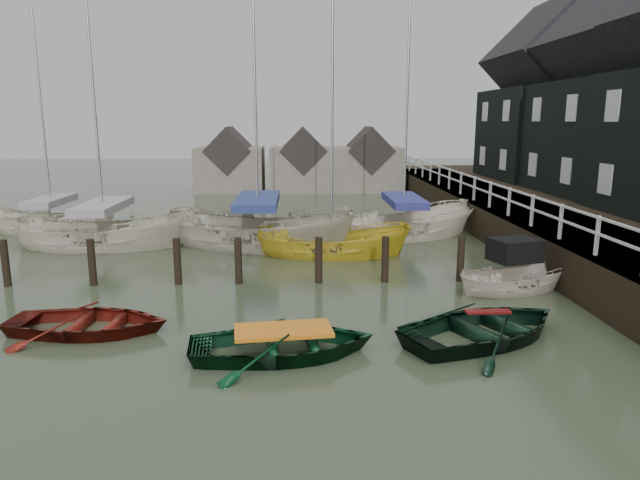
{
  "coord_description": "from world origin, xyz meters",
  "views": [
    {
      "loc": [
        0.57,
        -13.55,
        4.8
      ],
      "look_at": [
        1.22,
        2.6,
        1.4
      ],
      "focal_mm": 32.0,
      "sensor_mm": 36.0,
      "label": 1
    }
  ],
  "objects_px": {
    "rowboat_red": "(89,332)",
    "motorboat": "(515,286)",
    "sailboat_d": "(403,235)",
    "rowboat_green": "(284,355)",
    "sailboat_b": "(259,245)",
    "sailboat_c": "(332,254)",
    "rowboat_dkgreen": "(486,340)",
    "sailboat_a": "(106,245)",
    "sailboat_e": "(53,230)"
  },
  "relations": [
    {
      "from": "rowboat_red",
      "to": "sailboat_a",
      "type": "relative_size",
      "value": 0.3
    },
    {
      "from": "sailboat_a",
      "to": "sailboat_c",
      "type": "bearing_deg",
      "value": -100.45
    },
    {
      "from": "rowboat_red",
      "to": "sailboat_d",
      "type": "height_order",
      "value": "sailboat_d"
    },
    {
      "from": "motorboat",
      "to": "sailboat_c",
      "type": "relative_size",
      "value": 0.35
    },
    {
      "from": "rowboat_dkgreen",
      "to": "sailboat_c",
      "type": "bearing_deg",
      "value": -6.71
    },
    {
      "from": "rowboat_dkgreen",
      "to": "sailboat_a",
      "type": "distance_m",
      "value": 15.38
    },
    {
      "from": "motorboat",
      "to": "sailboat_a",
      "type": "xyz_separation_m",
      "value": [
        -13.68,
        6.37,
        -0.06
      ]
    },
    {
      "from": "rowboat_green",
      "to": "sailboat_d",
      "type": "relative_size",
      "value": 0.3
    },
    {
      "from": "rowboat_red",
      "to": "sailboat_b",
      "type": "distance_m",
      "value": 9.64
    },
    {
      "from": "rowboat_red",
      "to": "motorboat",
      "type": "xyz_separation_m",
      "value": [
        11.07,
        2.86,
        0.12
      ]
    },
    {
      "from": "rowboat_green",
      "to": "sailboat_c",
      "type": "relative_size",
      "value": 0.35
    },
    {
      "from": "rowboat_dkgreen",
      "to": "sailboat_c",
      "type": "distance_m",
      "value": 8.85
    },
    {
      "from": "sailboat_a",
      "to": "sailboat_b",
      "type": "height_order",
      "value": "sailboat_b"
    },
    {
      "from": "motorboat",
      "to": "sailboat_d",
      "type": "relative_size",
      "value": 0.3
    },
    {
      "from": "sailboat_b",
      "to": "sailboat_d",
      "type": "relative_size",
      "value": 1.0
    },
    {
      "from": "rowboat_red",
      "to": "rowboat_green",
      "type": "distance_m",
      "value": 4.76
    },
    {
      "from": "rowboat_green",
      "to": "sailboat_d",
      "type": "bearing_deg",
      "value": -28.03
    },
    {
      "from": "rowboat_dkgreen",
      "to": "sailboat_e",
      "type": "relative_size",
      "value": 0.4
    },
    {
      "from": "sailboat_b",
      "to": "sailboat_d",
      "type": "distance_m",
      "value": 6.15
    },
    {
      "from": "rowboat_green",
      "to": "motorboat",
      "type": "relative_size",
      "value": 0.99
    },
    {
      "from": "rowboat_red",
      "to": "rowboat_green",
      "type": "height_order",
      "value": "rowboat_green"
    },
    {
      "from": "rowboat_red",
      "to": "motorboat",
      "type": "relative_size",
      "value": 0.94
    },
    {
      "from": "sailboat_b",
      "to": "rowboat_red",
      "type": "bearing_deg",
      "value": -179.75
    },
    {
      "from": "sailboat_e",
      "to": "sailboat_d",
      "type": "bearing_deg",
      "value": -90.46
    },
    {
      "from": "motorboat",
      "to": "sailboat_b",
      "type": "distance_m",
      "value": 9.92
    },
    {
      "from": "sailboat_b",
      "to": "rowboat_dkgreen",
      "type": "bearing_deg",
      "value": -129.55
    },
    {
      "from": "sailboat_d",
      "to": "sailboat_e",
      "type": "distance_m",
      "value": 15.25
    },
    {
      "from": "rowboat_red",
      "to": "sailboat_b",
      "type": "xyz_separation_m",
      "value": [
        3.32,
        9.05,
        0.06
      ]
    },
    {
      "from": "rowboat_red",
      "to": "motorboat",
      "type": "height_order",
      "value": "motorboat"
    },
    {
      "from": "rowboat_dkgreen",
      "to": "sailboat_d",
      "type": "xyz_separation_m",
      "value": [
        0.23,
        11.43,
        0.07
      ]
    },
    {
      "from": "sailboat_a",
      "to": "sailboat_e",
      "type": "distance_m",
      "value": 4.53
    },
    {
      "from": "sailboat_b",
      "to": "sailboat_c",
      "type": "height_order",
      "value": "sailboat_b"
    },
    {
      "from": "rowboat_green",
      "to": "sailboat_b",
      "type": "relative_size",
      "value": 0.3
    },
    {
      "from": "motorboat",
      "to": "sailboat_e",
      "type": "relative_size",
      "value": 0.37
    },
    {
      "from": "sailboat_d",
      "to": "sailboat_e",
      "type": "bearing_deg",
      "value": 65.67
    },
    {
      "from": "rowboat_red",
      "to": "sailboat_a",
      "type": "height_order",
      "value": "sailboat_a"
    },
    {
      "from": "motorboat",
      "to": "sailboat_b",
      "type": "bearing_deg",
      "value": 34.37
    },
    {
      "from": "rowboat_green",
      "to": "sailboat_b",
      "type": "distance_m",
      "value": 10.61
    },
    {
      "from": "rowboat_dkgreen",
      "to": "sailboat_e",
      "type": "bearing_deg",
      "value": 22.3
    },
    {
      "from": "motorboat",
      "to": "sailboat_c",
      "type": "height_order",
      "value": "sailboat_c"
    },
    {
      "from": "rowboat_red",
      "to": "sailboat_d",
      "type": "relative_size",
      "value": 0.28
    },
    {
      "from": "rowboat_green",
      "to": "rowboat_dkgreen",
      "type": "bearing_deg",
      "value": -88.12
    },
    {
      "from": "motorboat",
      "to": "sailboat_b",
      "type": "relative_size",
      "value": 0.3
    },
    {
      "from": "rowboat_red",
      "to": "sailboat_b",
      "type": "height_order",
      "value": "sailboat_b"
    },
    {
      "from": "motorboat",
      "to": "sailboat_c",
      "type": "bearing_deg",
      "value": 29.95
    },
    {
      "from": "rowboat_red",
      "to": "rowboat_dkgreen",
      "type": "distance_m",
      "value": 9.06
    },
    {
      "from": "rowboat_red",
      "to": "sailboat_a",
      "type": "bearing_deg",
      "value": 20.1
    },
    {
      "from": "rowboat_red",
      "to": "sailboat_d",
      "type": "distance_m",
      "value": 14.08
    },
    {
      "from": "sailboat_b",
      "to": "sailboat_d",
      "type": "bearing_deg",
      "value": -54.87
    },
    {
      "from": "sailboat_e",
      "to": "rowboat_dkgreen",
      "type": "bearing_deg",
      "value": -125.33
    }
  ]
}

